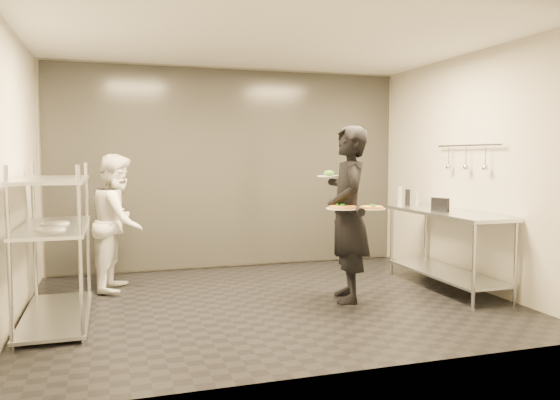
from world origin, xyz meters
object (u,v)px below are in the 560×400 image
object	(u,v)px
salad_plate	(329,174)
bottle_clear	(417,199)
pass_rack	(54,241)
chef	(118,222)
waiter	(348,214)
pizza_plate_near	(342,208)
pizza_plate_far	(372,208)
bottle_dark	(408,197)
prep_counter	(447,236)
pos_monitor	(440,205)
bottle_green	(400,196)

from	to	relation	value
salad_plate	bottle_clear	distance (m)	1.75
pass_rack	chef	world-z (taller)	chef
waiter	chef	distance (m)	2.69
pizza_plate_near	pizza_plate_far	world-z (taller)	pizza_plate_near
salad_plate	bottle_clear	size ratio (longest dim) A/B	1.43
waiter	pizza_plate_near	distance (m)	0.25
pass_rack	salad_plate	size ratio (longest dim) A/B	6.24
pass_rack	pizza_plate_near	bearing A→B (deg)	-6.85
pizza_plate_far	bottle_dark	bearing A→B (deg)	46.60
chef	bottle_dark	xyz separation A→B (m)	(3.67, -0.30, 0.23)
prep_counter	pos_monitor	world-z (taller)	pos_monitor
bottle_green	pass_rack	bearing A→B (deg)	-169.06
prep_counter	chef	bearing A→B (deg)	163.57
pass_rack	salad_plate	bearing A→B (deg)	2.06
pizza_plate_far	pos_monitor	world-z (taller)	pos_monitor
chef	salad_plate	world-z (taller)	chef
chef	bottle_green	distance (m)	3.58
bottle_green	bottle_clear	size ratio (longest dim) A/B	1.40
chef	bottle_clear	bearing A→B (deg)	-81.12
waiter	chef	xyz separation A→B (m)	(-2.37, 1.27, -0.15)
salad_plate	bottle_clear	bearing A→B (deg)	24.20
bottle_green	pizza_plate_far	bearing A→B (deg)	-130.45
pizza_plate_near	pos_monitor	xyz separation A→B (m)	(1.39, 0.32, -0.04)
waiter	pizza_plate_near	size ratio (longest dim) A/B	5.57
pass_rack	pizza_plate_near	distance (m)	2.86
pass_rack	bottle_dark	distance (m)	4.35
chef	pizza_plate_far	bearing A→B (deg)	-107.14
bottle_green	salad_plate	bearing A→B (deg)	-151.73
pos_monitor	bottle_clear	world-z (taller)	bottle_clear
bottle_clear	waiter	bearing A→B (deg)	-146.17
bottle_dark	waiter	bearing A→B (deg)	-143.31
waiter	bottle_clear	bearing A→B (deg)	138.29
pass_rack	waiter	distance (m)	2.98
chef	pizza_plate_near	bearing A→B (deg)	-109.56
pizza_plate_far	bottle_green	size ratio (longest dim) A/B	1.12
pass_rack	waiter	xyz separation A→B (m)	(2.97, -0.16, 0.18)
waiter	bottle_clear	world-z (taller)	waiter
pos_monitor	bottle_clear	bearing A→B (deg)	57.26
chef	bottle_dark	bearing A→B (deg)	-81.29
pizza_plate_far	prep_counter	bearing A→B (deg)	18.28
pizza_plate_far	bottle_green	distance (m)	1.57
pass_rack	pizza_plate_far	bearing A→B (deg)	-7.13
pass_rack	bottle_green	xyz separation A→B (m)	(4.15, 0.80, 0.28)
bottle_green	prep_counter	bearing A→B (deg)	-77.59
salad_plate	pizza_plate_far	bearing A→B (deg)	-60.18
waiter	bottle_dark	xyz separation A→B (m)	(1.30, 0.97, 0.08)
chef	bottle_green	xyz separation A→B (m)	(3.55, -0.30, 0.25)
prep_counter	waiter	size ratio (longest dim) A/B	0.95
waiter	prep_counter	bearing A→B (deg)	111.39
chef	salad_plate	xyz separation A→B (m)	(2.25, -1.00, 0.57)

